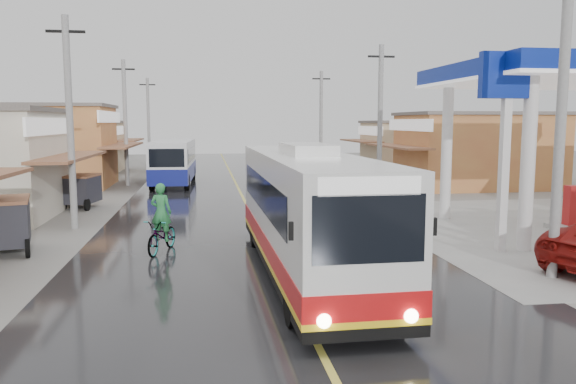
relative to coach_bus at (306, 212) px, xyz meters
name	(u,v)px	position (x,y,z in m)	size (l,w,h in m)	color
ground	(289,289)	(-0.68, -1.44, -1.69)	(120.00, 120.00, 0.00)	slate
road	(246,203)	(-0.68, 13.56, -1.68)	(12.00, 90.00, 0.02)	black
centre_line	(246,202)	(-0.68, 13.56, -1.66)	(0.15, 90.00, 0.01)	#D8CC4C
shopfronts_right	(553,205)	(14.32, 10.56, -1.69)	(11.00, 44.00, 4.80)	silver
utility_poles_left	(106,203)	(-7.68, 14.56, -1.69)	(1.60, 50.00, 8.00)	gray
utility_poles_right	(378,200)	(6.32, 13.56, -1.69)	(1.60, 36.00, 8.00)	gray
coach_bus	(306,212)	(0.00, 0.00, 0.00)	(2.68, 11.24, 3.49)	silver
second_bus	(174,161)	(-4.69, 22.42, -0.14)	(2.67, 8.75, 2.88)	silver
cyclist	(162,230)	(-4.04, 2.99, -0.95)	(1.34, 2.19, 2.23)	black
tricycle_near	(5,222)	(-8.86, 3.66, -0.69)	(2.00, 2.38, 1.74)	#26262D
tricycle_far	(82,189)	(-8.51, 13.00, -0.77)	(1.71, 2.29, 1.60)	#26262D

